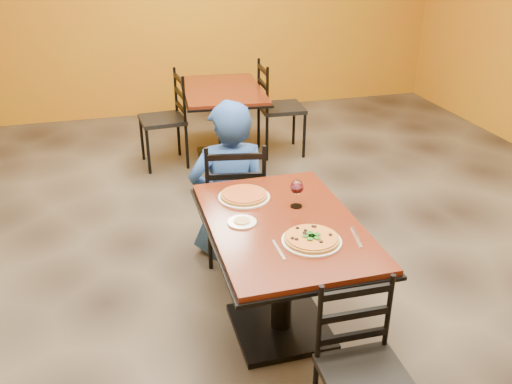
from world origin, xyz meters
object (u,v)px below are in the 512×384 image
object	(u,v)px
pizza_main	(312,238)
wine_glass	(297,192)
plate_far	(244,197)
side_plate	(242,222)
chair_second_right	(281,108)
table_second	(223,107)
chair_second_left	(162,120)
plate_main	(312,241)
chair_main_far	(235,198)
table_main	(282,252)
diner	(229,179)
chair_main_near	(366,379)
pizza_far	(244,195)

from	to	relation	value
pizza_main	wine_glass	size ratio (longest dim) A/B	1.58
plate_far	side_plate	size ratio (longest dim) A/B	1.94
wine_glass	chair_second_right	bearing A→B (deg)	73.84
chair_second_right	plate_far	world-z (taller)	chair_second_right
table_second	pizza_main	world-z (taller)	pizza_main
chair_second_left	plate_main	distance (m)	3.06
chair_second_right	side_plate	distance (m)	2.96
chair_second_right	table_second	bearing A→B (deg)	93.28
chair_second_right	wine_glass	world-z (taller)	chair_second_right
plate_main	chair_second_right	bearing A→B (deg)	74.89
plate_main	pizza_main	distance (m)	0.02
table_second	chair_main_far	world-z (taller)	chair_main_far
table_main	chair_second_right	xyz separation A→B (m)	(0.89, 2.78, -0.07)
table_main	diner	world-z (taller)	diner
chair_main_far	chair_second_left	size ratio (longest dim) A/B	0.98
chair_second_left	pizza_main	distance (m)	3.06
chair_main_near	chair_second_left	world-z (taller)	chair_second_left
table_main	chair_second_left	xyz separation A→B (m)	(-0.36, 2.78, -0.09)
table_second	plate_main	xyz separation A→B (m)	(-0.19, -3.02, 0.20)
diner	wine_glass	bearing A→B (deg)	105.76
side_plate	plate_far	bearing A→B (deg)	73.54
wine_glass	side_plate	bearing A→B (deg)	-163.15
chair_main_far	chair_main_near	bearing A→B (deg)	105.47
plate_main	plate_far	world-z (taller)	same
chair_main_near	diner	distance (m)	1.89
chair_second_right	diner	size ratio (longest dim) A/B	0.84
chair_second_left	side_plate	size ratio (longest dim) A/B	5.89
chair_second_right	chair_main_far	bearing A→B (deg)	156.26
chair_main_far	plate_far	distance (m)	0.65
chair_second_right	plate_main	xyz separation A→B (m)	(-0.81, -3.02, 0.26)
table_second	plate_far	xyz separation A→B (m)	(-0.40, -2.44, 0.20)
plate_main	wine_glass	world-z (taller)	wine_glass
pizza_far	wine_glass	bearing A→B (deg)	-35.52
pizza_main	pizza_far	xyz separation A→B (m)	(-0.21, 0.58, 0.00)
plate_main	pizza_far	xyz separation A→B (m)	(-0.21, 0.58, 0.02)
table_second	chair_second_right	xyz separation A→B (m)	(0.62, 0.00, -0.06)
chair_main_far	chair_second_right	world-z (taller)	chair_second_right
chair_second_right	plate_far	xyz separation A→B (m)	(-1.02, -2.44, 0.26)
chair_second_right	plate_far	size ratio (longest dim) A/B	3.16
chair_second_left	diner	xyz separation A→B (m)	(0.28, -1.78, 0.11)
diner	plate_main	world-z (taller)	diner
table_main	chair_second_left	bearing A→B (deg)	97.35
plate_far	side_plate	distance (m)	0.31
pizza_far	side_plate	size ratio (longest dim) A/B	1.75
plate_far	chair_main_near	bearing A→B (deg)	-78.82
plate_main	chair_main_near	bearing A→B (deg)	-87.15
table_second	wine_glass	world-z (taller)	wine_glass
chair_main_near	chair_second_right	distance (m)	3.74
chair_main_near	chair_main_far	world-z (taller)	chair_main_far
diner	plate_far	bearing A→B (deg)	87.03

